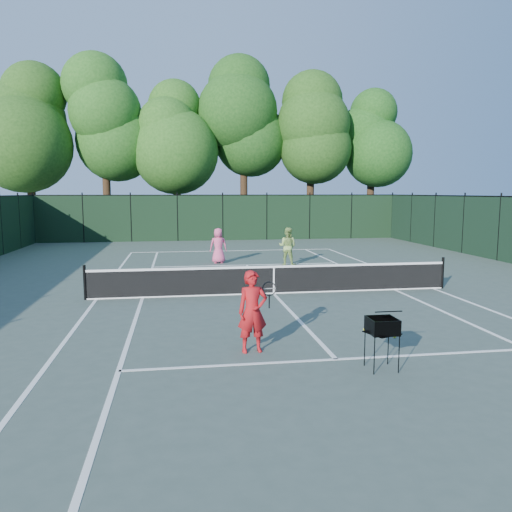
{
  "coord_description": "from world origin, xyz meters",
  "views": [
    {
      "loc": [
        -3.0,
        -15.41,
        3.24
      ],
      "look_at": [
        -0.42,
        1.0,
        1.1
      ],
      "focal_mm": 35.0,
      "sensor_mm": 36.0,
      "label": 1
    }
  ],
  "objects": [
    {
      "name": "player_pink",
      "position": [
        -1.18,
        7.2,
        0.8
      ],
      "size": [
        0.79,
        0.52,
        1.61
      ],
      "rotation": [
        0.0,
        0.0,
        3.13
      ],
      "color": "#DE4E7E",
      "rests_on": "ground"
    },
    {
      "name": "tennis_net",
      "position": [
        0.0,
        0.0,
        0.48
      ],
      "size": [
        11.69,
        0.09,
        1.06
      ],
      "color": "black",
      "rests_on": "ground"
    },
    {
      "name": "sideline_singles_left",
      "position": [
        -4.12,
        0.0,
        0.0
      ],
      "size": [
        0.1,
        23.77,
        0.01
      ],
      "primitive_type": "cube",
      "color": "white",
      "rests_on": "ground"
    },
    {
      "name": "ball_hopper",
      "position": [
        0.65,
        -7.04,
        0.81
      ],
      "size": [
        0.65,
        0.65,
        0.97
      ],
      "rotation": [
        0.0,
        0.0,
        0.37
      ],
      "color": "black",
      "rests_on": "ground"
    },
    {
      "name": "service_line_far",
      "position": [
        0.0,
        6.4,
        0.0
      ],
      "size": [
        8.23,
        0.1,
        0.01
      ],
      "primitive_type": "cube",
      "color": "white",
      "rests_on": "ground"
    },
    {
      "name": "loose_ball_near_cart",
      "position": [
        1.74,
        -5.22,
        0.03
      ],
      "size": [
        0.07,
        0.07,
        0.07
      ],
      "primitive_type": "sphere",
      "color": "#DCF231",
      "rests_on": "ground"
    },
    {
      "name": "tree_4",
      "position": [
        7.0,
        21.6,
        8.14
      ],
      "size": [
        6.2,
        6.2,
        12.97
      ],
      "color": "black",
      "rests_on": "ground"
    },
    {
      "name": "tree_1",
      "position": [
        -8.0,
        22.0,
        8.69
      ],
      "size": [
        6.8,
        6.8,
        13.98
      ],
      "color": "black",
      "rests_on": "ground"
    },
    {
      "name": "sideline_doubles_left",
      "position": [
        -5.49,
        0.0,
        0.0
      ],
      "size": [
        0.1,
        23.77,
        0.01
      ],
      "primitive_type": "cube",
      "color": "white",
      "rests_on": "ground"
    },
    {
      "name": "sideline_singles_right",
      "position": [
        4.12,
        0.0,
        0.0
      ],
      "size": [
        0.1,
        23.77,
        0.01
      ],
      "primitive_type": "cube",
      "color": "white",
      "rests_on": "ground"
    },
    {
      "name": "loose_ball_midcourt",
      "position": [
        1.29,
        -4.56,
        0.03
      ],
      "size": [
        0.07,
        0.07,
        0.07
      ],
      "primitive_type": "sphere",
      "color": "#C7D02A",
      "rests_on": "ground"
    },
    {
      "name": "fence_far",
      "position": [
        0.0,
        18.0,
        1.5
      ],
      "size": [
        24.0,
        0.05,
        3.0
      ],
      "primitive_type": "cube",
      "color": "black",
      "rests_on": "ground"
    },
    {
      "name": "service_line_near",
      "position": [
        0.0,
        -6.4,
        0.0
      ],
      "size": [
        8.23,
        0.1,
        0.01
      ],
      "primitive_type": "cube",
      "color": "white",
      "rests_on": "ground"
    },
    {
      "name": "coach",
      "position": [
        -1.53,
        -5.67,
        0.84
      ],
      "size": [
        0.89,
        0.67,
        1.67
      ],
      "rotation": [
        0.0,
        0.0,
        0.1
      ],
      "color": "#B21418",
      "rests_on": "ground"
    },
    {
      "name": "tree_3",
      "position": [
        2.0,
        22.3,
        9.01
      ],
      "size": [
        7.0,
        7.0,
        14.45
      ],
      "color": "black",
      "rests_on": "ground"
    },
    {
      "name": "baseline_far",
      "position": [
        0.0,
        11.88,
        0.0
      ],
      "size": [
        10.97,
        0.1,
        0.01
      ],
      "primitive_type": "cube",
      "color": "white",
      "rests_on": "ground"
    },
    {
      "name": "sideline_doubles_right",
      "position": [
        5.49,
        0.0,
        0.0
      ],
      "size": [
        0.1,
        23.77,
        0.01
      ],
      "primitive_type": "cube",
      "color": "white",
      "rests_on": "ground"
    },
    {
      "name": "tree_5",
      "position": [
        12.0,
        22.1,
        7.71
      ],
      "size": [
        5.8,
        5.8,
        12.23
      ],
      "color": "black",
      "rests_on": "ground"
    },
    {
      "name": "tree_0",
      "position": [
        -13.0,
        21.5,
        8.16
      ],
      "size": [
        6.4,
        6.4,
        13.14
      ],
      "color": "black",
      "rests_on": "ground"
    },
    {
      "name": "ground",
      "position": [
        0.0,
        0.0,
        0.0
      ],
      "size": [
        90.0,
        90.0,
        0.0
      ],
      "primitive_type": "plane",
      "color": "#414F46",
      "rests_on": "ground"
    },
    {
      "name": "tree_2",
      "position": [
        -3.0,
        21.8,
        7.73
      ],
      "size": [
        6.0,
        6.0,
        12.4
      ],
      "color": "black",
      "rests_on": "ground"
    },
    {
      "name": "player_green",
      "position": [
        1.8,
        6.09,
        0.84
      ],
      "size": [
        1.03,
        0.97,
        1.68
      ],
      "rotation": [
        0.0,
        0.0,
        2.6
      ],
      "color": "#90B359",
      "rests_on": "ground"
    },
    {
      "name": "center_service_line",
      "position": [
        0.0,
        0.0,
        0.0
      ],
      "size": [
        0.1,
        12.8,
        0.01
      ],
      "primitive_type": "cube",
      "color": "white",
      "rests_on": "ground"
    }
  ]
}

